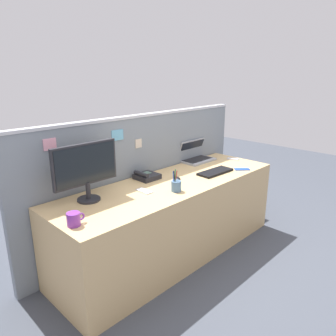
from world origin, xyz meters
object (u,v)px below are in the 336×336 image
Objects in this scene: pen_cup at (176,186)px; cell_phone_blue_case at (242,169)px; laptop at (195,156)px; desktop_monitor at (86,167)px; cell_phone_white_slab at (144,191)px; desk_phone at (146,176)px; coffee_mug at (74,219)px; cell_phone_silver_slab at (233,159)px; computer_mouse_right_hand at (177,179)px; keyboard_main at (215,172)px.

cell_phone_blue_case is at bearing -3.84° from pen_cup.
laptop reaches higher than pen_cup.
cell_phone_white_slab is at bearing -21.91° from desktop_monitor.
desk_phone is 1.58× the size of coffee_mug.
laptop is 3.05× the size of coffee_mug.
desktop_monitor is 2.87× the size of pen_cup.
pen_cup is (-0.04, -0.41, 0.02)m from desk_phone.
cell_phone_silver_slab is at bearing -39.12° from laptop.
laptop reaches higher than computer_mouse_right_hand.
coffee_mug is at bearing 128.06° from cell_phone_blue_case.
pen_cup is 1.49× the size of coffee_mug.
cell_phone_blue_case is at bearing -12.04° from cell_phone_white_slab.
keyboard_main is (0.59, -0.34, -0.02)m from desk_phone.
pen_cup is at bearing -117.73° from computer_mouse_right_hand.
cell_phone_silver_slab is 2.08m from coffee_mug.
coffee_mug reaches higher than keyboard_main.
cell_phone_white_slab is (-1.02, -0.32, -0.05)m from laptop.
desk_phone is at bearing 103.12° from cell_phone_blue_case.
computer_mouse_right_hand is (-0.42, 0.12, 0.01)m from keyboard_main.
cell_phone_silver_slab is at bearing 4.86° from coffee_mug.
computer_mouse_right_hand is at bearing -54.20° from desk_phone.
cell_phone_blue_case is (0.87, -0.47, -0.02)m from desk_phone.
desk_phone reaches higher than cell_phone_silver_slab.
laptop is at bearing 47.56° from computer_mouse_right_hand.
desktop_monitor is 1.40× the size of laptop.
laptop is at bearing 14.58° from coffee_mug.
desktop_monitor reaches higher than computer_mouse_right_hand.
computer_mouse_right_hand reaches higher than cell_phone_white_slab.
laptop is 0.99× the size of keyboard_main.
pen_cup is 0.27m from cell_phone_white_slab.
computer_mouse_right_hand is at bearing -153.06° from laptop.
pen_cup is at bearing -171.94° from keyboard_main.
pen_cup is at bearing 167.18° from cell_phone_silver_slab.
keyboard_main is 0.57m from cell_phone_silver_slab.
pen_cup is 1.26× the size of cell_phone_blue_case.
keyboard_main is 0.31m from cell_phone_blue_case.
keyboard_main reaches higher than cell_phone_white_slab.
desktop_monitor reaches higher than coffee_mug.
pen_cup is 1.27× the size of cell_phone_white_slab.
desk_phone is 1.52× the size of cell_phone_silver_slab.
pen_cup reaches higher than coffee_mug.
pen_cup is at bearing -43.45° from cell_phone_white_slab.
cell_phone_blue_case is 1.12m from cell_phone_white_slab.
computer_mouse_right_hand is 0.74m from cell_phone_blue_case.
computer_mouse_right_hand is 1.11m from coffee_mug.
desktop_monitor is 3.60× the size of cell_phone_blue_case.
cell_phone_blue_case is (0.28, -0.12, -0.01)m from keyboard_main.
laptop reaches higher than cell_phone_white_slab.
coffee_mug is (-1.53, -0.01, 0.03)m from keyboard_main.
coffee_mug is at bearing -165.42° from laptop.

